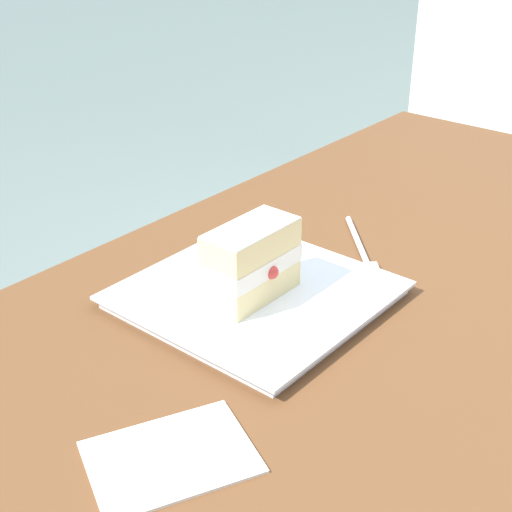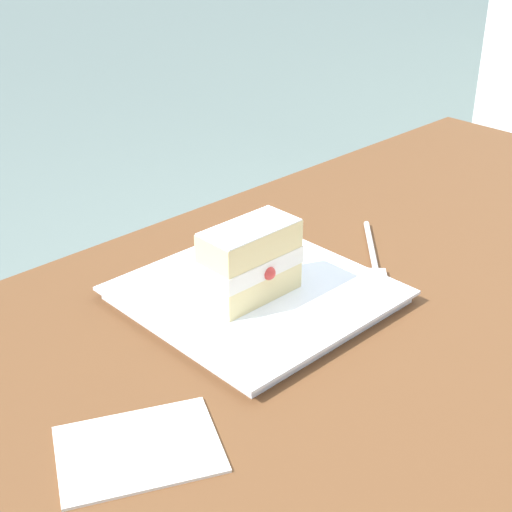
{
  "view_description": "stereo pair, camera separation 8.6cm",
  "coord_description": "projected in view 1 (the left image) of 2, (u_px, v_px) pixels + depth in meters",
  "views": [
    {
      "loc": [
        0.64,
        0.29,
        1.17
      ],
      "look_at": [
        0.06,
        -0.2,
        0.77
      ],
      "focal_mm": 51.88,
      "sensor_mm": 36.0,
      "label": 1
    },
    {
      "loc": [
        0.58,
        0.35,
        1.17
      ],
      "look_at": [
        0.06,
        -0.2,
        0.77
      ],
      "focal_mm": 51.88,
      "sensor_mm": 36.0,
      "label": 2
    }
  ],
  "objects": [
    {
      "name": "paper_napkin",
      "position": [
        171.0,
        457.0,
        0.65
      ],
      "size": [
        0.17,
        0.16,
        0.0
      ],
      "color": "silver",
      "rests_on": "patio_table"
    },
    {
      "name": "patio_table",
      "position": [
        419.0,
        402.0,
        0.86
      ],
      "size": [
        1.48,
        0.91,
        0.7
      ],
      "color": "brown",
      "rests_on": "ground"
    },
    {
      "name": "cake_slice",
      "position": [
        251.0,
        262.0,
        0.85
      ],
      "size": [
        0.12,
        0.07,
        0.09
      ],
      "color": "#EAD18C",
      "rests_on": "dessert_plate"
    },
    {
      "name": "dessert_fork",
      "position": [
        361.0,
        249.0,
        1.0
      ],
      "size": [
        0.13,
        0.13,
        0.01
      ],
      "color": "silver",
      "rests_on": "patio_table"
    },
    {
      "name": "dessert_plate",
      "position": [
        256.0,
        295.0,
        0.88
      ],
      "size": [
        0.28,
        0.28,
        0.02
      ],
      "color": "white",
      "rests_on": "patio_table"
    }
  ]
}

